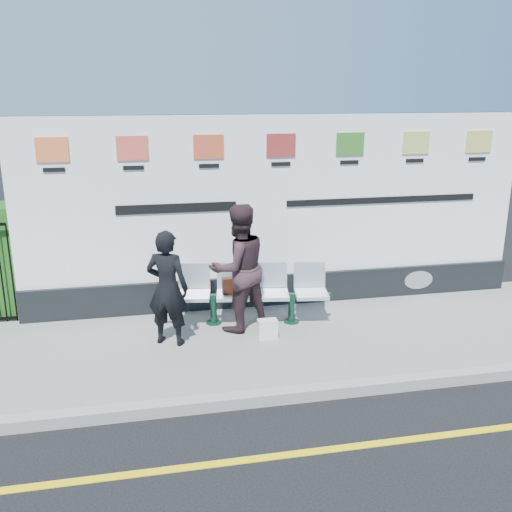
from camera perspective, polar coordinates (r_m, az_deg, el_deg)
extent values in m
plane|color=black|center=(6.06, 6.36, -18.83)|extent=(80.00, 80.00, 0.00)
cube|color=gray|center=(8.13, 1.00, -8.56)|extent=(14.00, 3.00, 0.12)
cube|color=gray|center=(6.83, 3.77, -13.67)|extent=(14.00, 0.18, 0.14)
cube|color=yellow|center=(6.06, 6.36, -18.80)|extent=(14.00, 0.10, 0.01)
cube|color=black|center=(9.34, 2.23, -3.15)|extent=(8.00, 0.30, 0.50)
cube|color=white|center=(8.95, 2.33, 5.94)|extent=(8.00, 0.14, 2.50)
imported|color=black|center=(7.75, -8.85, -3.19)|extent=(0.69, 0.59, 1.60)
imported|color=#332126|center=(8.09, -1.76, -1.21)|extent=(1.08, 0.96, 1.85)
cube|color=black|center=(8.38, -2.33, -2.95)|extent=(0.31, 0.14, 0.24)
cube|color=silver|center=(8.05, 1.16, -7.29)|extent=(0.27, 0.16, 0.27)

